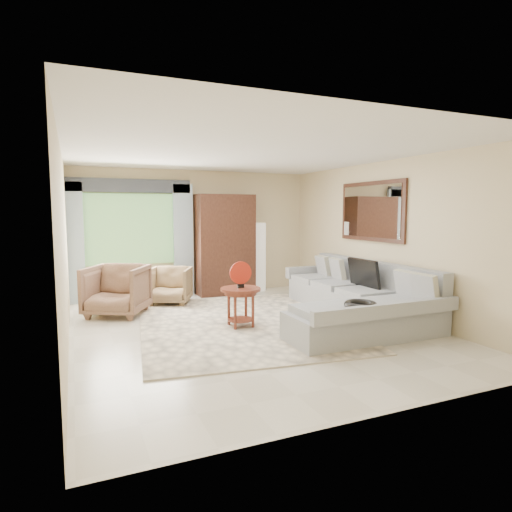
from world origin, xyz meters
name	(u,v)px	position (x,y,z in m)	size (l,w,h in m)	color
ground	(250,328)	(0.00, 0.00, 0.00)	(6.00, 6.00, 0.00)	silver
area_rug	(239,323)	(-0.04, 0.33, 0.01)	(3.00, 4.00, 0.02)	#F5E3C1
sectional_sofa	(355,302)	(1.78, -0.18, 0.28)	(2.30, 3.46, 0.90)	#A7ABB0
tv_screen	(364,273)	(2.05, -0.02, 0.72)	(0.06, 0.74, 0.48)	black
garden_hose	(361,305)	(1.00, -1.34, 0.55)	(0.43, 0.43, 0.09)	black
coffee_table	(241,307)	(-0.11, 0.11, 0.32)	(0.61, 0.61, 0.61)	#512015
red_disc	(241,273)	(-0.11, 0.11, 0.84)	(0.34, 0.34, 0.03)	#AA2111
armchair_left	(117,290)	(-1.75, 1.63, 0.43)	(0.92, 0.94, 0.86)	#835B47
armchair_right	(170,285)	(-0.74, 2.19, 0.35)	(0.75, 0.77, 0.70)	#8C6F4C
potted_plant	(105,292)	(-1.90, 2.30, 0.30)	(0.53, 0.46, 0.59)	#999999
armoire	(225,245)	(0.55, 2.72, 1.05)	(1.20, 0.55, 2.10)	black
floor_lamp	(258,257)	(1.35, 2.78, 0.75)	(0.24, 0.24, 1.50)	silver
window	(130,229)	(-1.35, 2.97, 1.40)	(1.80, 0.04, 1.40)	#669E59
curtain_left	(73,244)	(-2.40, 2.88, 1.15)	(0.40, 0.08, 2.30)	#9EB7CC
curtain_right	(183,241)	(-0.30, 2.88, 1.15)	(0.40, 0.08, 2.30)	#9EB7CC
valance	(129,186)	(-1.35, 2.90, 2.25)	(2.40, 0.12, 0.26)	#1E232D
wall_mirror	(371,211)	(2.46, 0.35, 1.75)	(0.05, 1.70, 1.05)	black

